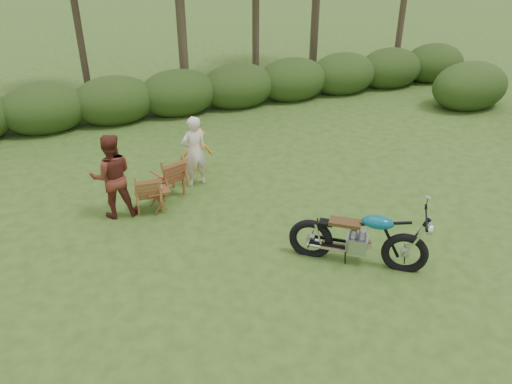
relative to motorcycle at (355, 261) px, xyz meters
name	(u,v)px	position (x,y,z in m)	size (l,w,h in m)	color
ground	(308,273)	(-0.94, 0.02, 0.00)	(80.00, 80.00, 0.00)	#2E4A18
motorcycle	(355,261)	(0.00, 0.00, 0.00)	(2.32, 0.88, 1.33)	#0D8EAC
lawn_chair_right	(169,194)	(-2.54, 3.74, 0.00)	(0.65, 0.65, 0.94)	brown
lawn_chair_left	(150,209)	(-3.08, 3.27, 0.00)	(0.60, 0.60, 0.87)	brown
side_table	(158,201)	(-2.91, 3.11, 0.25)	(0.49, 0.41, 0.50)	brown
cup	(159,187)	(-2.86, 3.12, 0.55)	(0.12, 0.12, 0.09)	beige
adult_a	(196,184)	(-1.83, 4.01, 0.00)	(0.61, 0.40, 1.67)	beige
adult_b	(118,214)	(-3.75, 3.30, 0.00)	(0.87, 0.68, 1.79)	#5D251A
child	(199,169)	(-1.55, 4.75, 0.00)	(0.70, 0.40, 1.09)	orange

